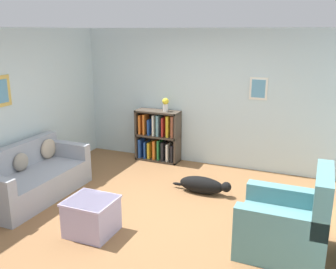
# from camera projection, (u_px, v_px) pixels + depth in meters

# --- Properties ---
(ground_plane) EXTENTS (14.00, 14.00, 0.00)m
(ground_plane) POSITION_uv_depth(u_px,v_px,m) (157.00, 210.00, 5.51)
(ground_plane) COLOR brown
(wall_back) EXTENTS (5.60, 0.13, 2.60)m
(wall_back) POSITION_uv_depth(u_px,v_px,m) (206.00, 98.00, 7.16)
(wall_back) COLOR silver
(wall_back) RESTS_ON ground_plane
(wall_left) EXTENTS (0.13, 5.00, 2.60)m
(wall_left) POSITION_uv_depth(u_px,v_px,m) (15.00, 110.00, 6.12)
(wall_left) COLOR silver
(wall_left) RESTS_ON ground_plane
(couch) EXTENTS (0.86, 1.86, 0.82)m
(couch) POSITION_uv_depth(u_px,v_px,m) (31.00, 178.00, 5.88)
(couch) COLOR #9399A3
(couch) RESTS_ON ground_plane
(bookshelf) EXTENTS (0.88, 0.34, 1.03)m
(bookshelf) POSITION_uv_depth(u_px,v_px,m) (158.00, 137.00, 7.51)
(bookshelf) COLOR #42382D
(bookshelf) RESTS_ON ground_plane
(recliner_chair) EXTENTS (0.99, 0.90, 1.06)m
(recliner_chair) POSITION_uv_depth(u_px,v_px,m) (288.00, 224.00, 4.39)
(recliner_chair) COLOR slate
(recliner_chair) RESTS_ON ground_plane
(coffee_table) EXTENTS (0.60, 0.56, 0.47)m
(coffee_table) POSITION_uv_depth(u_px,v_px,m) (92.00, 215.00, 4.82)
(coffee_table) COLOR #ADA3CC
(coffee_table) RESTS_ON ground_plane
(dog) EXTENTS (1.01, 0.25, 0.28)m
(dog) POSITION_uv_depth(u_px,v_px,m) (203.00, 185.00, 6.04)
(dog) COLOR black
(dog) RESTS_ON ground_plane
(vase) EXTENTS (0.13, 0.13, 0.26)m
(vase) POSITION_uv_depth(u_px,v_px,m) (166.00, 104.00, 7.26)
(vase) COLOR silver
(vase) RESTS_ON bookshelf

